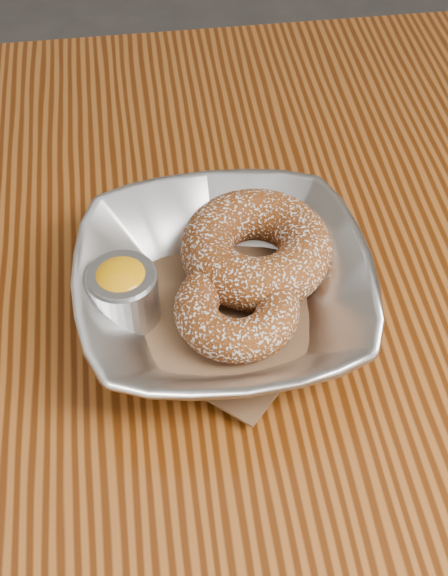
{
  "coord_description": "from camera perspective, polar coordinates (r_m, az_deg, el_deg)",
  "views": [
    {
      "loc": [
        0.02,
        -0.36,
        1.2
      ],
      "look_at": [
        0.07,
        0.01,
        0.78
      ],
      "focal_mm": 50.0,
      "sensor_mm": 36.0,
      "label": 1
    }
  ],
  "objects": [
    {
      "name": "parchment",
      "position": [
        0.58,
        0.0,
        -1.37
      ],
      "size": [
        0.2,
        0.2,
        0.0
      ],
      "primitive_type": "cube",
      "rotation": [
        0.0,
        0.0,
        0.83
      ],
      "color": "brown",
      "rests_on": "table"
    },
    {
      "name": "ramekin",
      "position": [
        0.56,
        -7.19,
        -0.3
      ],
      "size": [
        0.05,
        0.05,
        0.05
      ],
      "color": "#B3B6BA",
      "rests_on": "table"
    },
    {
      "name": "table",
      "position": [
        0.66,
        -6.33,
        -8.56
      ],
      "size": [
        1.2,
        0.8,
        0.75
      ],
      "color": "brown",
      "rests_on": "ground_plane"
    },
    {
      "name": "serving_bowl",
      "position": [
        0.57,
        0.0,
        -0.28
      ],
      "size": [
        0.21,
        0.21,
        0.05
      ],
      "primitive_type": "imported",
      "color": "#B3B6BA",
      "rests_on": "table"
    },
    {
      "name": "donut_front",
      "position": [
        0.56,
        0.92,
        -1.48
      ],
      "size": [
        0.1,
        0.1,
        0.03
      ],
      "primitive_type": "torus",
      "rotation": [
        0.0,
        0.0,
        -0.18
      ],
      "color": "brown",
      "rests_on": "parchment"
    },
    {
      "name": "donut_back",
      "position": [
        0.59,
        2.29,
        2.86
      ],
      "size": [
        0.14,
        0.14,
        0.04
      ],
      "primitive_type": "torus",
      "rotation": [
        0.0,
        0.0,
        -0.24
      ],
      "color": "brown",
      "rests_on": "parchment"
    }
  ]
}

